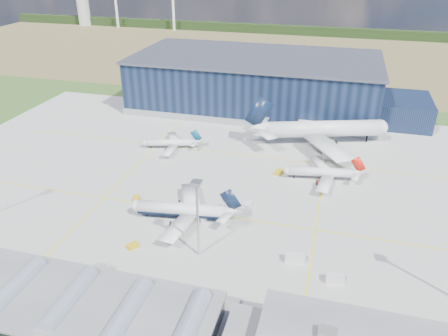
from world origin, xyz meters
TOP-DOWN VIEW (x-y plane):
  - ground at (0.00, 0.00)m, footprint 600.00×600.00m
  - apron at (0.00, 10.00)m, footprint 220.00×160.00m
  - farmland at (0.00, 220.00)m, footprint 600.00×220.00m
  - treeline at (0.00, 300.00)m, footprint 600.00×8.00m
  - hangar at (2.81, 94.80)m, footprint 145.00×62.00m
  - glass_concourse at (-6.45, -60.00)m, footprint 78.00×23.00m
  - light_mast_center at (10.00, -30.00)m, footprint 2.60×2.60m
  - airliner_navy at (-0.62, -14.92)m, footprint 39.28×38.63m
  - airliner_red at (38.83, 22.00)m, footprint 33.58×33.05m
  - airliner_widebody at (37.19, 55.00)m, footprint 78.48×77.62m
  - airliner_regional at (-23.28, 32.92)m, footprint 30.89×30.51m
  - gse_tug_a at (-18.71, -8.67)m, footprint 3.08×3.79m
  - gse_tug_b at (-8.81, -32.13)m, footprint 3.35×3.66m
  - gse_van_a at (35.78, -26.16)m, footprint 5.51×2.99m
  - gse_cart_a at (17.67, -2.48)m, footprint 3.19×3.82m
  - gse_van_b at (4.96, -13.25)m, footprint 4.83×4.72m
  - gse_tug_c at (23.99, 22.26)m, footprint 3.28×4.10m
  - gse_cart_b at (5.69, 49.35)m, footprint 3.40×3.18m
  - gse_van_c at (46.43, -31.49)m, footprint 4.79×2.78m
  - airstair at (-11.39, -46.00)m, footprint 2.09×5.10m
  - car_a at (18.95, -48.00)m, footprint 3.65×2.26m
  - car_b at (33.84, -43.14)m, footprint 3.60×1.32m

SIDE VIEW (x-z plane):
  - ground at x=0.00m, z-range 0.00..0.00m
  - farmland at x=0.00m, z-range -0.01..0.01m
  - apron at x=0.00m, z-range -0.01..0.07m
  - car_a at x=18.95m, z-range 0.00..1.16m
  - car_b at x=33.84m, z-range 0.00..1.18m
  - gse_cart_b at x=5.69m, z-range 0.00..1.22m
  - gse_tug_b at x=-8.81m, z-range 0.00..1.32m
  - gse_tug_a at x=-18.71m, z-range 0.00..1.37m
  - gse_cart_a at x=17.67m, z-range 0.00..1.41m
  - gse_tug_c at x=23.99m, z-range 0.00..1.56m
  - gse_van_b at x=4.96m, z-range 0.00..2.12m
  - gse_van_c at x=46.43m, z-range 0.00..2.18m
  - gse_van_a at x=35.78m, z-range 0.00..2.29m
  - airstair at x=-11.39m, z-range 0.00..3.25m
  - glass_concourse at x=-6.45m, z-range -0.61..7.99m
  - treeline at x=0.00m, z-range 0.00..8.00m
  - airliner_regional at x=-23.28m, z-range 0.00..8.24m
  - airliner_red at x=38.83m, z-range 0.00..9.58m
  - airliner_navy at x=-0.62m, z-range 0.00..11.40m
  - airliner_widebody at x=37.19m, z-range 0.00..20.34m
  - hangar at x=2.81m, z-range -1.43..24.67m
  - light_mast_center at x=10.00m, z-range 3.93..26.93m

